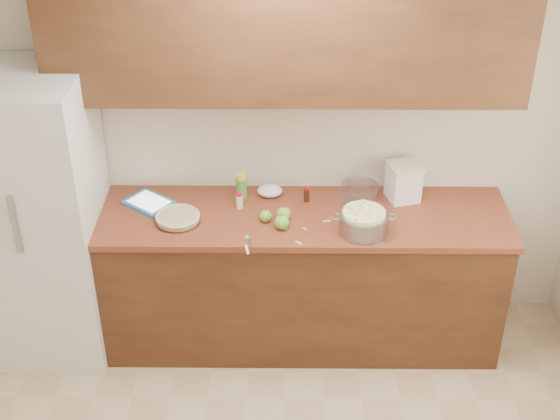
{
  "coord_description": "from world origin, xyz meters",
  "views": [
    {
      "loc": [
        0.0,
        -2.37,
        3.39
      ],
      "look_at": [
        -0.03,
        1.43,
        0.98
      ],
      "focal_mm": 50.0,
      "sensor_mm": 36.0,
      "label": 1
    }
  ],
  "objects_px": {
    "pie": "(178,218)",
    "tablet": "(149,203)",
    "colander": "(363,222)",
    "flour_canister": "(403,182)"
  },
  "relations": [
    {
      "from": "pie",
      "to": "colander",
      "type": "bearing_deg",
      "value": -5.64
    },
    {
      "from": "pie",
      "to": "tablet",
      "type": "distance_m",
      "value": 0.27
    },
    {
      "from": "flour_canister",
      "to": "tablet",
      "type": "distance_m",
      "value": 1.53
    },
    {
      "from": "pie",
      "to": "flour_canister",
      "type": "bearing_deg",
      "value": 11.28
    },
    {
      "from": "tablet",
      "to": "colander",
      "type": "bearing_deg",
      "value": 23.95
    },
    {
      "from": "flour_canister",
      "to": "tablet",
      "type": "height_order",
      "value": "flour_canister"
    },
    {
      "from": "pie",
      "to": "tablet",
      "type": "xyz_separation_m",
      "value": [
        -0.2,
        0.19,
        -0.01
      ]
    },
    {
      "from": "pie",
      "to": "flour_canister",
      "type": "xyz_separation_m",
      "value": [
        1.33,
        0.26,
        0.09
      ]
    },
    {
      "from": "colander",
      "to": "tablet",
      "type": "relative_size",
      "value": 1.1
    },
    {
      "from": "colander",
      "to": "flour_canister",
      "type": "bearing_deg",
      "value": 54.21
    }
  ]
}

